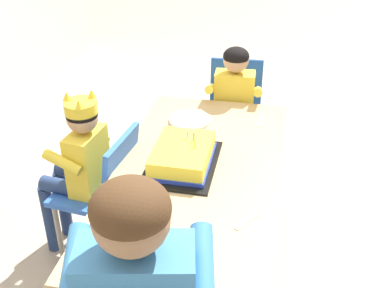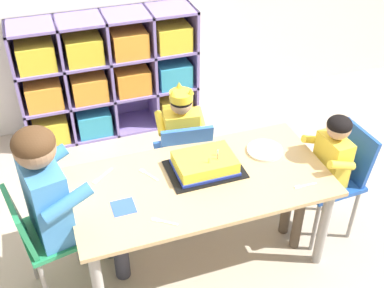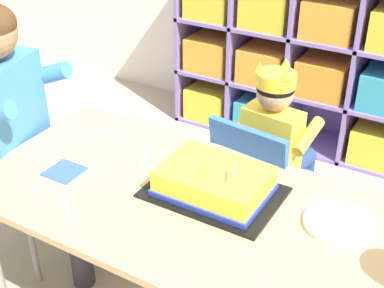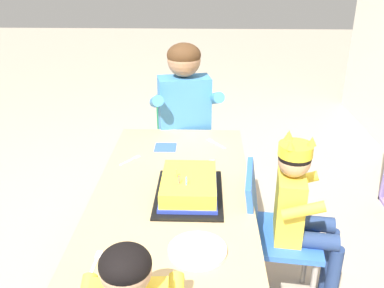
{
  "view_description": "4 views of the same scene",
  "coord_description": "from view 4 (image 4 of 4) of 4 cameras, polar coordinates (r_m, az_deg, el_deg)",
  "views": [
    {
      "loc": [
        -1.61,
        -0.3,
        1.68
      ],
      "look_at": [
        -0.02,
        0.02,
        0.71
      ],
      "focal_mm": 45.54,
      "sensor_mm": 36.0,
      "label": 1
    },
    {
      "loc": [
        -0.68,
        -1.83,
        2.22
      ],
      "look_at": [
        -0.03,
        0.04,
        0.78
      ],
      "focal_mm": 45.5,
      "sensor_mm": 36.0,
      "label": 2
    },
    {
      "loc": [
        0.67,
        -1.12,
        1.53
      ],
      "look_at": [
        -0.05,
        0.11,
        0.68
      ],
      "focal_mm": 50.14,
      "sensor_mm": 36.0,
      "label": 3
    },
    {
      "loc": [
        1.6,
        0.14,
        1.49
      ],
      "look_at": [
        0.07,
        0.09,
        0.8
      ],
      "focal_mm": 39.47,
      "sensor_mm": 36.0,
      "label": 4
    }
  ],
  "objects": [
    {
      "name": "ground",
      "position": [
        2.19,
        -2.31,
        -18.78
      ],
      "size": [
        16.0,
        16.0,
        0.0
      ],
      "primitive_type": "plane",
      "color": "tan"
    },
    {
      "name": "activity_table",
      "position": [
        1.89,
        -2.56,
        -8.03
      ],
      "size": [
        1.36,
        0.68,
        0.56
      ],
      "color": "tan",
      "rests_on": "ground"
    },
    {
      "name": "classroom_chair_blue",
      "position": [
        1.92,
        10.66,
        -11.18
      ],
      "size": [
        0.37,
        0.37,
        0.66
      ],
      "rotation": [
        0.0,
        0.0,
        3.02
      ],
      "color": "blue",
      "rests_on": "ground"
    },
    {
      "name": "child_with_crown",
      "position": [
        1.86,
        14.43,
        -8.02
      ],
      "size": [
        0.31,
        0.32,
        0.84
      ],
      "rotation": [
        0.0,
        0.0,
        3.02
      ],
      "color": "yellow",
      "rests_on": "ground"
    },
    {
      "name": "classroom_chair_adult_side",
      "position": [
        2.65,
        -1.18,
        0.65
      ],
      "size": [
        0.39,
        0.39,
        0.7
      ],
      "rotation": [
        0.0,
        0.0,
        1.77
      ],
      "color": "#238451",
      "rests_on": "ground"
    },
    {
      "name": "adult_helper_seated",
      "position": [
        2.46,
        -0.82,
        4.12
      ],
      "size": [
        0.46,
        0.45,
        1.04
      ],
      "rotation": [
        0.0,
        0.0,
        1.77
      ],
      "color": "#3D7FBC",
      "rests_on": "ground"
    },
    {
      "name": "birthday_cake_on_tray",
      "position": [
        1.79,
        -0.42,
        -5.84
      ],
      "size": [
        0.4,
        0.28,
        0.12
      ],
      "color": "black",
      "rests_on": "activity_table"
    },
    {
      "name": "paper_plate_stack",
      "position": [
        1.49,
        0.74,
        -14.16
      ],
      "size": [
        0.2,
        0.2,
        0.01
      ],
      "primitive_type": "cylinder",
      "color": "white",
      "rests_on": "activity_table"
    },
    {
      "name": "paper_napkin_square",
      "position": [
        2.24,
        -3.6,
        -0.44
      ],
      "size": [
        0.11,
        0.11,
        0.0
      ],
      "primitive_type": "cube",
      "rotation": [
        0.0,
        0.0,
        0.01
      ],
      "color": "#3356B7",
      "rests_on": "activity_table"
    },
    {
      "name": "fork_near_child_seat",
      "position": [
        2.07,
        1.65,
        -2.55
      ],
      "size": [
        0.08,
        0.13,
        0.0
      ],
      "rotation": [
        0.0,
        0.0,
        5.21
      ],
      "color": "white",
      "rests_on": "activity_table"
    },
    {
      "name": "fork_by_napkin",
      "position": [
        2.12,
        -8.22,
        -2.11
      ],
      "size": [
        0.11,
        0.09,
        0.0
      ],
      "rotation": [
        0.0,
        0.0,
        5.65
      ],
      "color": "white",
      "rests_on": "activity_table"
    },
    {
      "name": "fork_near_cake_tray",
      "position": [
        1.49,
        -12.83,
        -15.2
      ],
      "size": [
        0.12,
        0.02,
        0.0
      ],
      "rotation": [
        0.0,
        0.0,
        6.25
      ],
      "color": "white",
      "rests_on": "activity_table"
    },
    {
      "name": "fork_beside_plate_stack",
      "position": [
        2.28,
        3.19,
        0.1
      ],
      "size": [
        0.13,
        0.1,
        0.0
      ],
      "rotation": [
        0.0,
        0.0,
        0.65
      ],
      "color": "white",
      "rests_on": "activity_table"
    }
  ]
}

